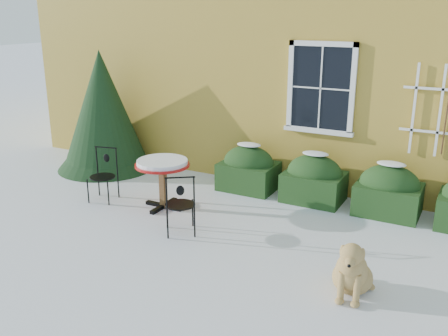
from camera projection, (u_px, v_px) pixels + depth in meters
The scene contains 8 objects.
ground at pixel (192, 244), 7.36m from camera, with size 80.00×80.00×0.00m, color white.
house at pixel (339, 14), 12.27m from camera, with size 12.40×8.40×6.40m.
hedge_row at pixel (350, 185), 8.64m from camera, with size 4.95×0.80×0.91m.
evergreen_shrub at pixel (104, 122), 10.66m from camera, with size 2.09×2.09×2.53m.
bistro_table at pixel (162, 168), 8.51m from camera, with size 0.93×0.93×0.87m.
patio_chair_near at pixel (180, 204), 7.58m from camera, with size 0.60×0.60×0.98m.
patio_chair_far at pixel (103, 175), 8.96m from camera, with size 0.51×0.51×0.95m.
dog at pixel (352, 272), 5.94m from camera, with size 0.55×0.88×0.78m.
Camera 1 is at (3.58, -5.66, 3.29)m, focal length 40.00 mm.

